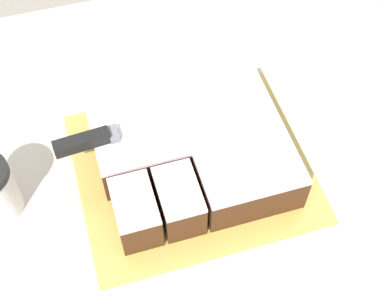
% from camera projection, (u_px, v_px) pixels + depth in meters
% --- Properties ---
extents(countertop, '(1.40, 1.10, 0.91)m').
position_uv_depth(countertop, '(207.00, 286.00, 1.30)').
color(countertop, beige).
rests_on(countertop, ground_plane).
extents(cake_board, '(0.40, 0.35, 0.01)m').
position_uv_depth(cake_board, '(192.00, 167.00, 0.94)').
color(cake_board, gold).
rests_on(cake_board, countertop).
extents(cake, '(0.31, 0.27, 0.08)m').
position_uv_depth(cake, '(193.00, 152.00, 0.91)').
color(cake, '#472814').
rests_on(cake, cake_board).
extents(knife, '(0.32, 0.05, 0.02)m').
position_uv_depth(knife, '(109.00, 135.00, 0.87)').
color(knife, silver).
rests_on(knife, cake).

